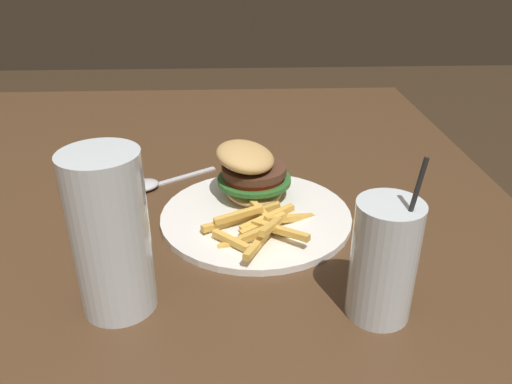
{
  "coord_description": "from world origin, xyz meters",
  "views": [
    {
      "loc": [
        -0.59,
        -0.2,
        1.1
      ],
      "look_at": [
        0.05,
        -0.22,
        0.77
      ],
      "focal_mm": 35.0,
      "sensor_mm": 36.0,
      "label": 1
    }
  ],
  "objects_px": {
    "meal_plate_near": "(254,194)",
    "spoon": "(148,184)",
    "beer_glass": "(111,238)",
    "juice_glass": "(383,266)"
  },
  "relations": [
    {
      "from": "meal_plate_near",
      "to": "juice_glass",
      "type": "bearing_deg",
      "value": -151.08
    },
    {
      "from": "meal_plate_near",
      "to": "spoon",
      "type": "xyz_separation_m",
      "value": [
        0.09,
        0.17,
        -0.02
      ]
    },
    {
      "from": "juice_glass",
      "to": "spoon",
      "type": "height_order",
      "value": "juice_glass"
    },
    {
      "from": "meal_plate_near",
      "to": "spoon",
      "type": "distance_m",
      "value": 0.19
    },
    {
      "from": "spoon",
      "to": "beer_glass",
      "type": "bearing_deg",
      "value": 58.73
    },
    {
      "from": "beer_glass",
      "to": "spoon",
      "type": "xyz_separation_m",
      "value": [
        0.29,
        0.01,
        -0.08
      ]
    },
    {
      "from": "meal_plate_near",
      "to": "beer_glass",
      "type": "xyz_separation_m",
      "value": [
        -0.21,
        0.16,
        0.06
      ]
    },
    {
      "from": "beer_glass",
      "to": "juice_glass",
      "type": "xyz_separation_m",
      "value": [
        -0.03,
        -0.29,
        -0.03
      ]
    },
    {
      "from": "meal_plate_near",
      "to": "beer_glass",
      "type": "relative_size",
      "value": 1.5
    },
    {
      "from": "meal_plate_near",
      "to": "beer_glass",
      "type": "height_order",
      "value": "beer_glass"
    }
  ]
}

